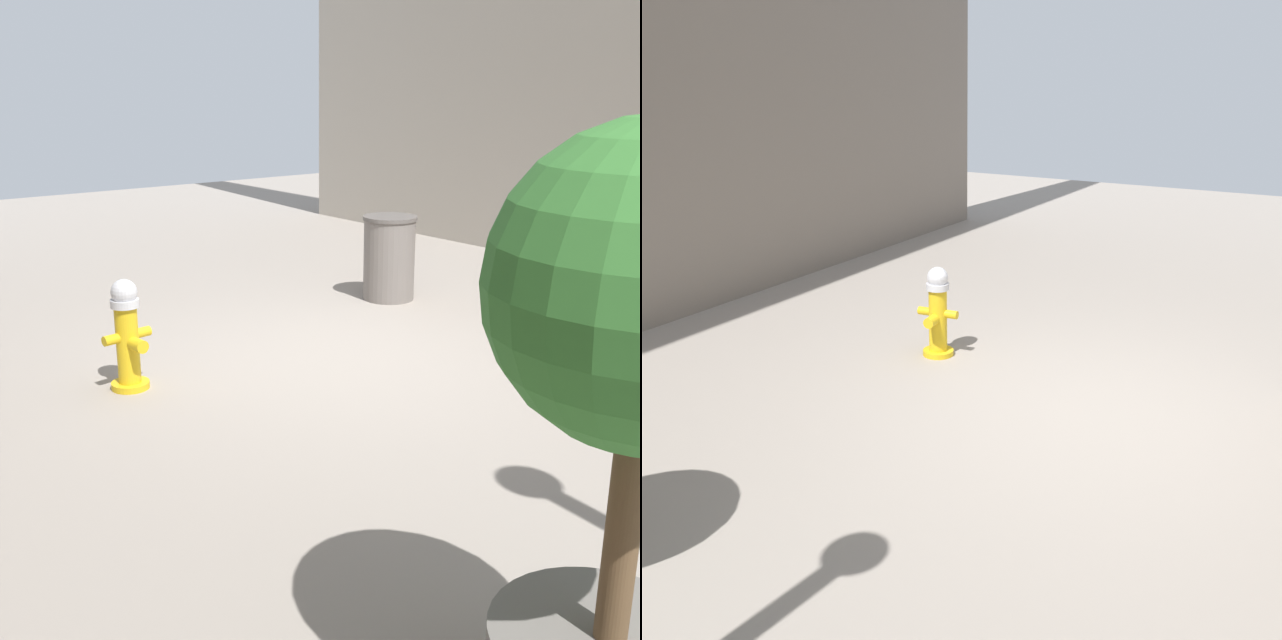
# 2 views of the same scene
# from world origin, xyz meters

# --- Properties ---
(ground_plane) EXTENTS (23.40, 23.40, 0.00)m
(ground_plane) POSITION_xyz_m (0.00, 0.00, 0.00)
(ground_plane) COLOR gray
(fire_hydrant) EXTENTS (0.40, 0.37, 0.86)m
(fire_hydrant) POSITION_xyz_m (1.70, -0.44, 0.43)
(fire_hydrant) COLOR gold
(fire_hydrant) RESTS_ON ground_plane
(planter_tree) EXTENTS (1.00, 1.00, 2.18)m
(planter_tree) POSITION_xyz_m (1.93, 3.81, 1.33)
(planter_tree) COLOR slate
(planter_tree) RESTS_ON ground_plane
(trash_bin) EXTENTS (0.58, 0.58, 0.90)m
(trash_bin) POSITION_xyz_m (-1.68, -1.20, 0.45)
(trash_bin) COLOR slate
(trash_bin) RESTS_ON ground_plane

